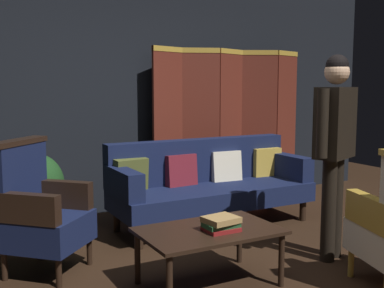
{
  "coord_description": "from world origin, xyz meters",
  "views": [
    {
      "loc": [
        -1.94,
        -2.78,
        1.45
      ],
      "look_at": [
        0.0,
        0.8,
        0.95
      ],
      "focal_mm": 44.4,
      "sensor_mm": 36.0,
      "label": 1
    }
  ],
  "objects_px": {
    "book_green_cloth": "(221,225)",
    "coffee_table": "(209,235)",
    "standing_figure": "(334,138)",
    "book_red_leather": "(221,229)",
    "folding_screen": "(231,123)",
    "velvet_couch": "(208,181)",
    "armchair_wing_left": "(39,210)",
    "potted_plant": "(37,190)",
    "book_tan_leather": "(221,220)"
  },
  "relations": [
    {
      "from": "velvet_couch",
      "to": "book_green_cloth",
      "type": "xyz_separation_m",
      "value": [
        -0.74,
        -1.44,
        0.01
      ]
    },
    {
      "from": "folding_screen",
      "to": "velvet_couch",
      "type": "xyz_separation_m",
      "value": [
        -0.75,
        -0.74,
        -0.53
      ]
    },
    {
      "from": "armchair_wing_left",
      "to": "potted_plant",
      "type": "distance_m",
      "value": 0.89
    },
    {
      "from": "coffee_table",
      "to": "book_red_leather",
      "type": "bearing_deg",
      "value": -54.16
    },
    {
      "from": "potted_plant",
      "to": "book_green_cloth",
      "type": "xyz_separation_m",
      "value": [
        0.94,
        -1.8,
        -0.0
      ]
    },
    {
      "from": "potted_plant",
      "to": "book_red_leather",
      "type": "xyz_separation_m",
      "value": [
        0.94,
        -1.8,
        -0.04
      ]
    },
    {
      "from": "armchair_wing_left",
      "to": "book_green_cloth",
      "type": "xyz_separation_m",
      "value": [
        1.08,
        -0.92,
        -0.03
      ]
    },
    {
      "from": "armchair_wing_left",
      "to": "book_red_leather",
      "type": "relative_size",
      "value": 4.42
    },
    {
      "from": "potted_plant",
      "to": "velvet_couch",
      "type": "bearing_deg",
      "value": -12.0
    },
    {
      "from": "velvet_couch",
      "to": "coffee_table",
      "type": "xyz_separation_m",
      "value": [
        -0.79,
        -1.37,
        -0.08
      ]
    },
    {
      "from": "book_green_cloth",
      "to": "potted_plant",
      "type": "bearing_deg",
      "value": 117.63
    },
    {
      "from": "velvet_couch",
      "to": "coffee_table",
      "type": "height_order",
      "value": "velvet_couch"
    },
    {
      "from": "velvet_couch",
      "to": "armchair_wing_left",
      "type": "height_order",
      "value": "armchair_wing_left"
    },
    {
      "from": "coffee_table",
      "to": "book_red_leather",
      "type": "relative_size",
      "value": 4.25
    },
    {
      "from": "book_red_leather",
      "to": "coffee_table",
      "type": "bearing_deg",
      "value": 125.84
    },
    {
      "from": "folding_screen",
      "to": "potted_plant",
      "type": "height_order",
      "value": "folding_screen"
    },
    {
      "from": "folding_screen",
      "to": "book_red_leather",
      "type": "bearing_deg",
      "value": -124.42
    },
    {
      "from": "coffee_table",
      "to": "velvet_couch",
      "type": "bearing_deg",
      "value": 59.84
    },
    {
      "from": "book_green_cloth",
      "to": "book_tan_leather",
      "type": "bearing_deg",
      "value": 0.0
    },
    {
      "from": "potted_plant",
      "to": "book_red_leather",
      "type": "distance_m",
      "value": 2.03
    },
    {
      "from": "book_green_cloth",
      "to": "velvet_couch",
      "type": "bearing_deg",
      "value": 62.85
    },
    {
      "from": "coffee_table",
      "to": "book_green_cloth",
      "type": "height_order",
      "value": "book_green_cloth"
    },
    {
      "from": "coffee_table",
      "to": "armchair_wing_left",
      "type": "xyz_separation_m",
      "value": [
        -1.03,
        0.85,
        0.12
      ]
    },
    {
      "from": "potted_plant",
      "to": "folding_screen",
      "type": "bearing_deg",
      "value": 8.84
    },
    {
      "from": "armchair_wing_left",
      "to": "book_green_cloth",
      "type": "height_order",
      "value": "armchair_wing_left"
    },
    {
      "from": "coffee_table",
      "to": "standing_figure",
      "type": "height_order",
      "value": "standing_figure"
    },
    {
      "from": "velvet_couch",
      "to": "book_tan_leather",
      "type": "bearing_deg",
      "value": -117.15
    },
    {
      "from": "standing_figure",
      "to": "book_tan_leather",
      "type": "bearing_deg",
      "value": -177.24
    },
    {
      "from": "velvet_couch",
      "to": "standing_figure",
      "type": "xyz_separation_m",
      "value": [
        0.39,
        -1.39,
        0.57
      ]
    },
    {
      "from": "folding_screen",
      "to": "velvet_couch",
      "type": "distance_m",
      "value": 1.18
    },
    {
      "from": "armchair_wing_left",
      "to": "book_red_leather",
      "type": "height_order",
      "value": "armchair_wing_left"
    },
    {
      "from": "book_green_cloth",
      "to": "coffee_table",
      "type": "bearing_deg",
      "value": 125.84
    },
    {
      "from": "standing_figure",
      "to": "book_red_leather",
      "type": "height_order",
      "value": "standing_figure"
    },
    {
      "from": "velvet_couch",
      "to": "potted_plant",
      "type": "height_order",
      "value": "velvet_couch"
    },
    {
      "from": "folding_screen",
      "to": "book_red_leather",
      "type": "xyz_separation_m",
      "value": [
        -1.49,
        -2.18,
        -0.55
      ]
    },
    {
      "from": "standing_figure",
      "to": "potted_plant",
      "type": "relative_size",
      "value": 2.09
    },
    {
      "from": "standing_figure",
      "to": "book_red_leather",
      "type": "xyz_separation_m",
      "value": [
        -1.13,
        -0.05,
        -0.59
      ]
    },
    {
      "from": "velvet_couch",
      "to": "book_red_leather",
      "type": "distance_m",
      "value": 1.62
    },
    {
      "from": "folding_screen",
      "to": "book_red_leather",
      "type": "distance_m",
      "value": 2.7
    },
    {
      "from": "standing_figure",
      "to": "book_tan_leather",
      "type": "height_order",
      "value": "standing_figure"
    },
    {
      "from": "coffee_table",
      "to": "potted_plant",
      "type": "distance_m",
      "value": 1.94
    },
    {
      "from": "standing_figure",
      "to": "book_red_leather",
      "type": "relative_size",
      "value": 7.23
    },
    {
      "from": "velvet_couch",
      "to": "armchair_wing_left",
      "type": "bearing_deg",
      "value": -164.09
    },
    {
      "from": "coffee_table",
      "to": "armchair_wing_left",
      "type": "bearing_deg",
      "value": 140.47
    },
    {
      "from": "coffee_table",
      "to": "book_red_leather",
      "type": "xyz_separation_m",
      "value": [
        0.05,
        -0.08,
        0.06
      ]
    },
    {
      "from": "folding_screen",
      "to": "coffee_table",
      "type": "bearing_deg",
      "value": -126.34
    },
    {
      "from": "folding_screen",
      "to": "book_green_cloth",
      "type": "xyz_separation_m",
      "value": [
        -1.49,
        -2.18,
        -0.52
      ]
    },
    {
      "from": "book_red_leather",
      "to": "book_green_cloth",
      "type": "bearing_deg",
      "value": 0.0
    },
    {
      "from": "velvet_couch",
      "to": "book_red_leather",
      "type": "height_order",
      "value": "velvet_couch"
    },
    {
      "from": "coffee_table",
      "to": "book_green_cloth",
      "type": "bearing_deg",
      "value": -54.16
    }
  ]
}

